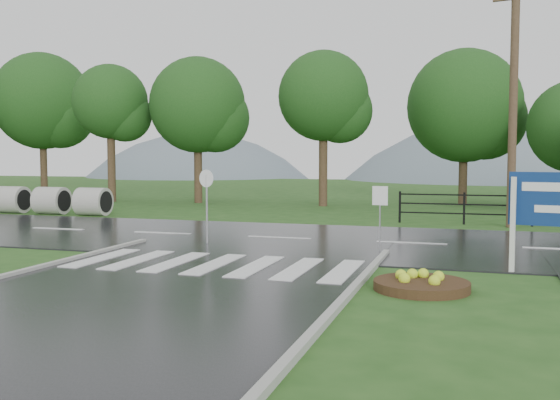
% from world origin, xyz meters
% --- Properties ---
extents(ground, '(120.00, 120.00, 0.00)m').
position_xyz_m(ground, '(0.00, 0.00, 0.00)').
color(ground, '#254E1A').
rests_on(ground, ground).
extents(main_road, '(90.00, 8.00, 0.04)m').
position_xyz_m(main_road, '(0.00, 10.00, 0.00)').
color(main_road, black).
rests_on(main_road, ground).
extents(crosswalk, '(6.50, 2.80, 0.02)m').
position_xyz_m(crosswalk, '(0.00, 5.00, 0.06)').
color(crosswalk, silver).
rests_on(crosswalk, ground).
extents(fence_west, '(9.58, 0.08, 1.20)m').
position_xyz_m(fence_west, '(7.75, 16.00, 0.72)').
color(fence_west, black).
rests_on(fence_west, ground).
extents(hills, '(102.00, 48.00, 48.00)m').
position_xyz_m(hills, '(3.49, 65.00, -15.54)').
color(hills, slate).
rests_on(hills, ground).
extents(treeline, '(83.20, 5.20, 10.00)m').
position_xyz_m(treeline, '(1.00, 24.00, 0.00)').
color(treeline, '#163E13').
rests_on(treeline, ground).
extents(culvert_pipes, '(9.70, 1.20, 1.20)m').
position_xyz_m(culvert_pipes, '(-14.16, 15.00, 0.60)').
color(culvert_pipes, '#9E9B93').
rests_on(culvert_pipes, ground).
extents(flower_bed, '(1.81, 1.81, 0.36)m').
position_xyz_m(flower_bed, '(4.76, 3.78, 0.13)').
color(flower_bed, '#332111').
rests_on(flower_bed, ground).
extents(reg_sign_small, '(0.40, 0.07, 1.79)m').
position_xyz_m(reg_sign_small, '(3.41, 7.66, 1.30)').
color(reg_sign_small, '#939399').
rests_on(reg_sign_small, ground).
extents(reg_sign_round, '(0.49, 0.16, 2.17)m').
position_xyz_m(reg_sign_round, '(-1.62, 8.19, 1.38)').
color(reg_sign_round, '#939399').
rests_on(reg_sign_round, ground).
extents(utility_pole_east, '(1.55, 0.40, 8.76)m').
position_xyz_m(utility_pole_east, '(6.98, 15.50, 4.45)').
color(utility_pole_east, '#473523').
rests_on(utility_pole_east, ground).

